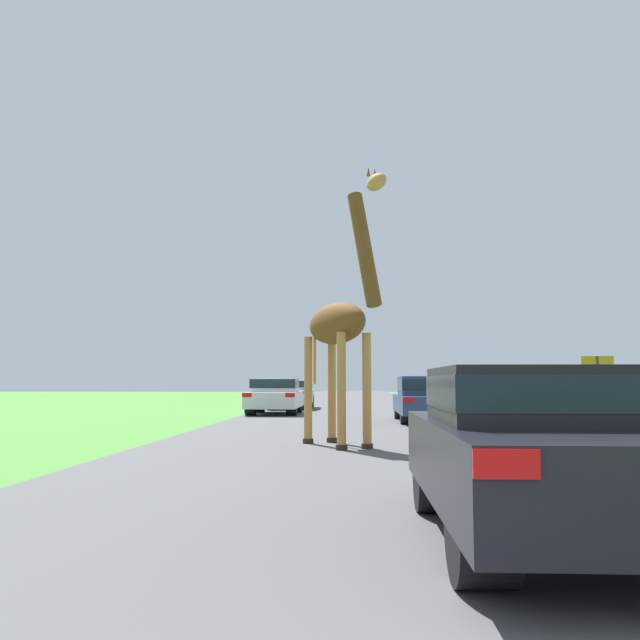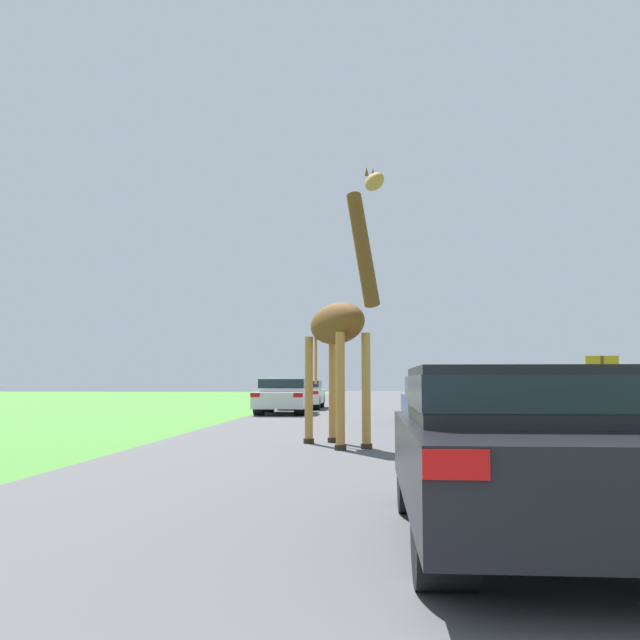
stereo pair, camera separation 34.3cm
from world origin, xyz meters
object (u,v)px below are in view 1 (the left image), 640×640
giraffe_near_road (340,324)px  car_queue_right (425,397)px  car_far_ahead (291,393)px  car_queue_left (275,394)px  sign_post (598,381)px  car_lead_maroon (547,446)px

giraffe_near_road → car_queue_right: (2.47, 8.27, -1.61)m
car_far_ahead → car_queue_right: bearing=-62.6°
giraffe_near_road → car_queue_right: giraffe_near_road is taller
giraffe_near_road → car_queue_left: (-2.77, 12.96, -1.61)m
car_queue_left → sign_post: size_ratio=2.26×
car_lead_maroon → car_queue_left: size_ratio=0.99×
giraffe_near_road → car_queue_left: giraffe_near_road is taller
car_lead_maroon → car_queue_right: (0.71, 15.86, 0.01)m
giraffe_near_road → sign_post: (5.57, 2.02, -1.11)m
giraffe_near_road → car_far_ahead: size_ratio=1.17×
giraffe_near_road → sign_post: size_ratio=2.84×
sign_post → car_lead_maroon: bearing=-111.6°
giraffe_near_road → car_queue_left: size_ratio=1.26×
giraffe_near_road → car_queue_right: size_ratio=1.06×
car_queue_left → car_far_ahead: bearing=88.2°
car_queue_right → car_lead_maroon: bearing=-92.6°
car_lead_maroon → sign_post: sign_post is taller
giraffe_near_road → car_queue_right: bearing=-135.2°
giraffe_near_road → car_queue_left: 13.35m
sign_post → car_far_ahead: bearing=117.0°
car_lead_maroon → car_far_ahead: size_ratio=0.92×
car_queue_right → car_far_ahead: car_queue_right is taller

